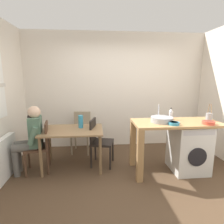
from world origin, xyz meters
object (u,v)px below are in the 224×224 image
Objects in this scene: washing_machine at (188,148)px; colander at (208,122)px; utensil_crock at (209,116)px; chair_person_seat at (41,144)px; seated_person at (31,136)px; bottle_tall_green at (171,114)px; vase at (81,122)px; mixing_bowl at (174,123)px; chair_spare_by_wall at (82,129)px; dining_table at (73,134)px; chair_opposite at (98,139)px.

colander is at bearing -49.26° from washing_machine.
colander is (-0.18, -0.27, -0.04)m from utensil_crock.
chair_person_seat is 0.23m from seated_person.
colander is at bearing -107.92° from seated_person.
bottle_tall_green reaches higher than chair_person_seat.
colander is 2.22m from vase.
washing_machine is 0.68m from mixing_bowl.
chair_spare_by_wall is 0.76m from vase.
colander is (2.99, -0.41, 0.28)m from seated_person.
washing_machine is at bearing 130.74° from colander.
chair_person_seat is 4.13× the size of bottle_tall_green.
dining_table is 5.04× the size of bottle_tall_green.
washing_machine is 4.30× the size of colander.
utensil_crock reaches higher than mixing_bowl.
colander is at bearing 84.85° from chair_opposite.
chair_person_seat is at bearing 178.79° from bottle_tall_green.
mixing_bowl is (1.70, -0.51, 0.30)m from dining_table.
utensil_crock is (0.66, -0.12, -0.03)m from bottle_tall_green.
mixing_bowl is at bearing -109.33° from seated_person.
washing_machine is at bearing -8.43° from dining_table.
chair_person_seat is 1.08m from chair_spare_by_wall.
utensil_crock is (2.46, -0.26, 0.35)m from dining_table.
chair_spare_by_wall is (0.66, 0.86, 0.00)m from chair_person_seat.
chair_opposite is 1.00× the size of chair_spare_by_wall.
utensil_crock is at bearing 93.81° from chair_opposite.
vase is at bearing 171.20° from utensil_crock.
dining_table is at bearing 171.57° from washing_machine.
vase reaches higher than dining_table.
colander reaches higher than chair_spare_by_wall.
seated_person reaches higher than chair_spare_by_wall.
chair_person_seat is at bearing -164.97° from vase.
chair_person_seat and chair_opposite have the same top height.
bottle_tall_green is at bearing -4.35° from dining_table.
chair_spare_by_wall is 0.75× the size of seated_person.
dining_table is 1.22× the size of chair_opposite.
seated_person is 2.45m from mixing_bowl.
utensil_crock is 0.33m from colander.
mixing_bowl is (-0.40, -0.20, 0.52)m from washing_machine.
colander is at bearing -13.03° from dining_table.
dining_table is at bearing -146.31° from vase.
bottle_tall_green reaches higher than chair_spare_by_wall.
colander is at bearing -1.96° from mixing_bowl.
chair_opposite is 1.21m from seated_person.
mixing_bowl is at bearing -161.88° from utensil_crock.
chair_person_seat is at bearing -170.96° from dining_table.
utensil_crock is at bearing -8.80° from vase.
vase reaches higher than chair_opposite.
bottle_tall_green reaches higher than chair_opposite.
chair_opposite is 4.13× the size of bottle_tall_green.
dining_table is 2.36m from colander.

